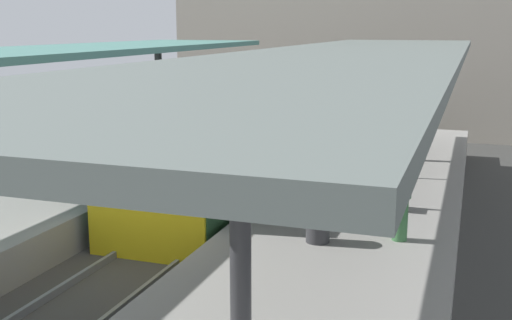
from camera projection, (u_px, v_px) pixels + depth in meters
ground_plane at (153, 266)px, 13.13m from camera, size 80.00×80.00×0.00m
platform_left at (3, 225)px, 14.25m from camera, size 4.40×28.00×1.00m
platform_right at (332, 266)px, 11.81m from camera, size 4.40×28.00×1.00m
track_ballast at (153, 261)px, 13.11m from camera, size 3.20×28.00×0.20m
rail_near_side at (122, 250)px, 13.31m from camera, size 0.08×28.00×0.14m
rail_far_side at (184, 258)px, 12.85m from camera, size 0.08×28.00×0.14m
commuter_train at (247, 139)px, 18.09m from camera, size 2.78×12.10×3.10m
canopy_left at (31, 55)px, 14.75m from camera, size 4.18×21.00×3.38m
canopy_right at (352, 58)px, 12.31m from camera, size 4.18×21.00×3.43m
platform_bench at (370, 186)px, 13.78m from camera, size 1.40×0.41×0.86m
platform_sign at (387, 116)px, 16.29m from camera, size 0.90×0.08×2.21m
litter_bin at (318, 221)px, 11.55m from camera, size 0.44×0.44×0.80m
passenger_near_bench at (401, 195)px, 11.55m from camera, size 0.36×0.36×1.66m
station_building_backdrop at (374, 13)px, 30.04m from camera, size 18.00×6.00×11.00m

